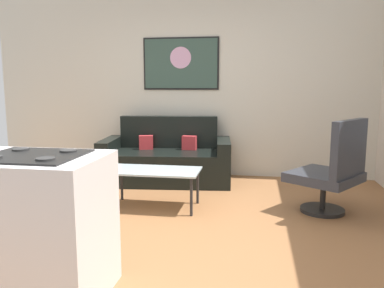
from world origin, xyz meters
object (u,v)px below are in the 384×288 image
couch (167,160)px  wall_painting (181,64)px  coffee_table (154,173)px  armchair (333,171)px

couch → wall_painting: (0.11, 0.50, 1.38)m
couch → coffee_table: couch is taller
armchair → wall_painting: bearing=140.4°
coffee_table → armchair: 1.93m
couch → wall_painting: wall_painting is taller
couch → armchair: 2.34m
coffee_table → wall_painting: wall_painting is taller
coffee_table → armchair: (1.92, 0.09, 0.08)m
couch → coffee_table: 1.21m
armchair → couch: bearing=151.7°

